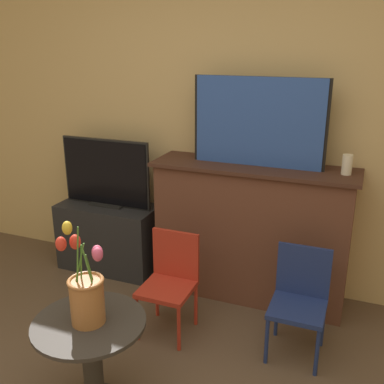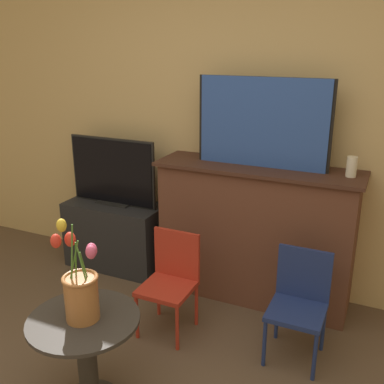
{
  "view_description": "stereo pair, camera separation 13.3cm",
  "coord_description": "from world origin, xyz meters",
  "px_view_note": "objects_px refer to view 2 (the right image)",
  "views": [
    {
      "loc": [
        0.94,
        -1.09,
        1.84
      ],
      "look_at": [
        -0.01,
        1.3,
        0.98
      ],
      "focal_mm": 42.0,
      "sensor_mm": 36.0,
      "label": 1
    },
    {
      "loc": [
        1.06,
        -1.03,
        1.84
      ],
      "look_at": [
        -0.01,
        1.3,
        0.98
      ],
      "focal_mm": 42.0,
      "sensor_mm": 36.0,
      "label": 2
    }
  ],
  "objects_px": {
    "tv_monitor": "(113,173)",
    "chair_red": "(171,277)",
    "painting": "(262,123)",
    "chair_blue": "(299,299)",
    "vase_tulips": "(81,290)"
  },
  "relations": [
    {
      "from": "painting",
      "to": "vase_tulips",
      "type": "distance_m",
      "value": 1.62
    },
    {
      "from": "painting",
      "to": "chair_blue",
      "type": "bearing_deg",
      "value": -51.1
    },
    {
      "from": "chair_blue",
      "to": "vase_tulips",
      "type": "height_order",
      "value": "vase_tulips"
    },
    {
      "from": "chair_red",
      "to": "chair_blue",
      "type": "relative_size",
      "value": 1.0
    },
    {
      "from": "chair_blue",
      "to": "chair_red",
      "type": "bearing_deg",
      "value": -174.16
    },
    {
      "from": "painting",
      "to": "tv_monitor",
      "type": "bearing_deg",
      "value": -179.06
    },
    {
      "from": "vase_tulips",
      "to": "tv_monitor",
      "type": "bearing_deg",
      "value": 118.31
    },
    {
      "from": "tv_monitor",
      "to": "chair_red",
      "type": "height_order",
      "value": "tv_monitor"
    },
    {
      "from": "chair_red",
      "to": "chair_blue",
      "type": "xyz_separation_m",
      "value": [
        0.82,
        0.08,
        0.0
      ]
    },
    {
      "from": "chair_red",
      "to": "vase_tulips",
      "type": "relative_size",
      "value": 1.24
    },
    {
      "from": "chair_blue",
      "to": "tv_monitor",
      "type": "bearing_deg",
      "value": 162.72
    },
    {
      "from": "painting",
      "to": "chair_blue",
      "type": "relative_size",
      "value": 1.38
    },
    {
      "from": "chair_blue",
      "to": "vase_tulips",
      "type": "relative_size",
      "value": 1.24
    },
    {
      "from": "chair_red",
      "to": "vase_tulips",
      "type": "distance_m",
      "value": 0.86
    },
    {
      "from": "painting",
      "to": "chair_red",
      "type": "relative_size",
      "value": 1.38
    }
  ]
}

